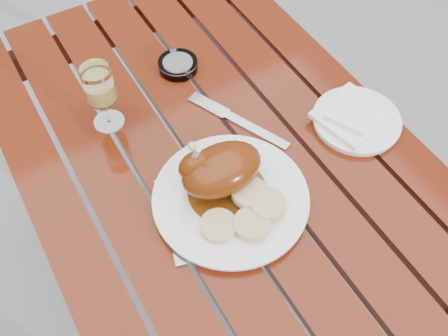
# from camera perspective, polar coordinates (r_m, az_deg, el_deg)

# --- Properties ---
(ground) EXTENTS (60.00, 60.00, 0.00)m
(ground) POSITION_cam_1_polar(r_m,az_deg,el_deg) (1.75, -0.98, -12.44)
(ground) COLOR slate
(ground) RESTS_ON ground
(table) EXTENTS (0.80, 1.20, 0.75)m
(table) POSITION_cam_1_polar(r_m,az_deg,el_deg) (1.41, -1.20, -6.57)
(table) COLOR maroon
(table) RESTS_ON ground
(dinner_plate) EXTENTS (0.35, 0.35, 0.02)m
(dinner_plate) POSITION_cam_1_polar(r_m,az_deg,el_deg) (1.00, 0.77, -3.56)
(dinner_plate) COLOR white
(dinner_plate) RESTS_ON table
(roast_duck) EXTENTS (0.17, 0.16, 0.12)m
(roast_duck) POSITION_cam_1_polar(r_m,az_deg,el_deg) (0.97, -0.65, -0.23)
(roast_duck) COLOR #562709
(roast_duck) RESTS_ON dinner_plate
(bread_dumplings) EXTENTS (0.17, 0.13, 0.03)m
(bread_dumplings) POSITION_cam_1_polar(r_m,az_deg,el_deg) (0.96, 2.64, -4.97)
(bread_dumplings) COLOR tan
(bread_dumplings) RESTS_ON dinner_plate
(wine_glass) EXTENTS (0.07, 0.07, 0.16)m
(wine_glass) POSITION_cam_1_polar(r_m,az_deg,el_deg) (1.10, -13.74, 7.83)
(wine_glass) COLOR #F4D16E
(wine_glass) RESTS_ON table
(side_plate) EXTENTS (0.22, 0.22, 0.02)m
(side_plate) POSITION_cam_1_polar(r_m,az_deg,el_deg) (1.16, 14.90, 5.28)
(side_plate) COLOR white
(side_plate) RESTS_ON table
(napkin) EXTENTS (0.17, 0.16, 0.01)m
(napkin) POSITION_cam_1_polar(r_m,az_deg,el_deg) (1.15, 14.36, 5.88)
(napkin) COLOR white
(napkin) RESTS_ON side_plate
(ashtray) EXTENTS (0.11, 0.11, 0.02)m
(ashtray) POSITION_cam_1_polar(r_m,az_deg,el_deg) (1.24, -5.28, 11.63)
(ashtray) COLOR #B2B7BC
(ashtray) RESTS_ON table
(fork) EXTENTS (0.07, 0.18, 0.01)m
(fork) POSITION_cam_1_polar(r_m,az_deg,el_deg) (0.98, -5.91, -6.38)
(fork) COLOR gray
(fork) RESTS_ON table
(knife) EXTENTS (0.11, 0.21, 0.01)m
(knife) POSITION_cam_1_polar(r_m,az_deg,el_deg) (1.12, 2.42, 4.99)
(knife) COLOR gray
(knife) RESTS_ON table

